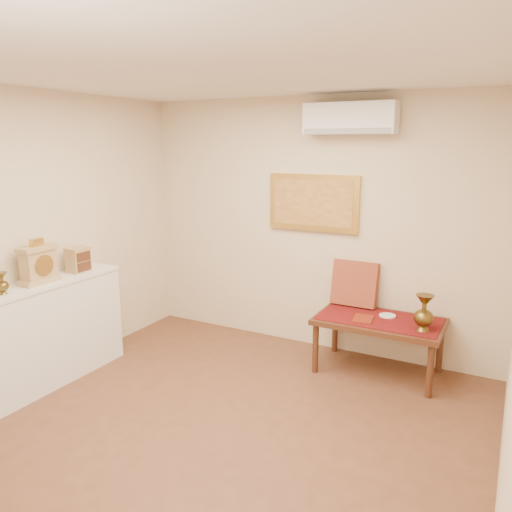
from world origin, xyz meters
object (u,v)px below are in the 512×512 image
Objects in this scene: brass_urn_tall at (424,309)px; wooden_chest at (78,260)px; display_ledge at (27,341)px; mantel_clock at (39,264)px; low_table at (379,326)px.

brass_urn_tall is 1.67× the size of wooden_chest.
brass_urn_tall is 3.57m from display_ledge.
mantel_clock is at bearing -89.25° from wooden_chest.
brass_urn_tall is 0.34× the size of low_table.
wooden_chest is at bearing -160.49° from brass_urn_tall.
mantel_clock is at bearing -153.31° from brass_urn_tall.
display_ledge is 3.27m from low_table.
mantel_clock reaches higher than display_ledge.
display_ledge is 0.90m from wooden_chest.
display_ledge is at bearing -89.53° from wooden_chest.
low_table is at bearing 163.78° from brass_urn_tall.
wooden_chest is (-0.01, 0.66, 0.61)m from display_ledge.
mantel_clock is 3.23m from low_table.
mantel_clock is (0.00, 0.20, 0.66)m from display_ledge.
brass_urn_tall is 0.20× the size of display_ledge.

